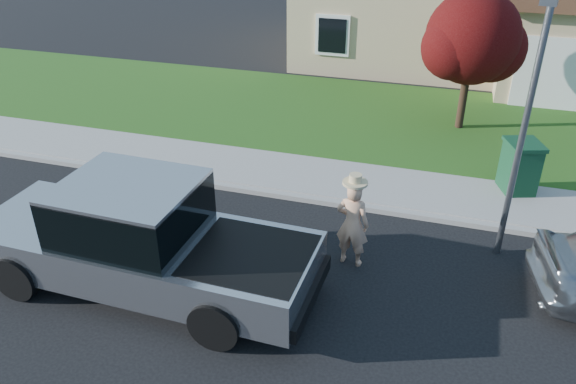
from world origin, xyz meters
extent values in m
plane|color=black|center=(0.00, 0.00, 0.00)|extent=(80.00, 80.00, 0.00)
cube|color=gray|center=(1.00, 2.90, 0.06)|extent=(40.00, 0.20, 0.12)
cube|color=gray|center=(1.00, 4.00, 0.07)|extent=(40.00, 2.00, 0.15)
cube|color=#234C15|center=(1.00, 8.50, 0.05)|extent=(40.00, 7.00, 0.10)
cube|color=black|center=(-2.20, 12.45, 1.60)|extent=(1.30, 0.10, 1.50)
cylinder|color=black|center=(-4.57, -1.97, 0.44)|extent=(0.88, 0.35, 0.88)
cylinder|color=black|center=(-4.52, 0.04, 0.44)|extent=(0.88, 0.35, 0.88)
cylinder|color=black|center=(-0.69, -2.06, 0.44)|extent=(0.88, 0.35, 0.88)
cylinder|color=black|center=(-0.64, -0.05, 0.44)|extent=(0.88, 0.35, 0.88)
cube|color=#AFB0B6|center=(-2.52, -1.01, 0.75)|extent=(6.28, 2.33, 0.79)
cube|color=black|center=(-2.69, -1.01, 1.59)|extent=(2.34, 2.09, 0.93)
cube|color=#AFB0B6|center=(-2.69, -1.01, 2.07)|extent=(2.34, 2.09, 0.09)
cube|color=black|center=(-0.45, -1.06, 1.13)|extent=(2.01, 1.90, 0.07)
cube|color=black|center=(-5.67, -0.94, 0.60)|extent=(0.18, 2.08, 0.44)
cube|color=black|center=(0.63, -1.08, 0.55)|extent=(0.18, 2.08, 0.27)
cube|color=black|center=(-3.54, 0.19, 1.48)|extent=(0.14, 0.24, 0.20)
imported|color=#DFA27A|center=(0.93, 0.80, 0.89)|extent=(0.69, 0.50, 1.78)
cylinder|color=#CFB784|center=(0.93, 0.80, 1.80)|extent=(0.47, 0.47, 0.05)
cylinder|color=#CFB784|center=(0.93, 0.80, 1.87)|extent=(0.24, 0.24, 0.17)
cylinder|color=black|center=(2.72, 8.45, 1.02)|extent=(0.23, 0.23, 1.83)
sphere|color=#430E0E|center=(2.72, 8.45, 2.79)|extent=(2.64, 2.64, 2.64)
sphere|color=#430E0E|center=(3.29, 8.79, 2.45)|extent=(1.95, 1.95, 1.95)
sphere|color=#430E0E|center=(2.26, 8.10, 2.56)|extent=(1.83, 1.83, 1.83)
cube|color=#0F3920|center=(4.16, 4.64, 0.72)|extent=(0.91, 0.98, 1.14)
cube|color=#0F3920|center=(4.16, 4.64, 1.34)|extent=(0.99, 1.06, 0.09)
cylinder|color=slate|center=(3.73, 2.00, 2.54)|extent=(0.12, 0.12, 5.09)
cube|color=slate|center=(3.62, 1.50, 5.01)|extent=(0.29, 0.23, 0.12)
camera|label=1|loc=(2.41, -8.23, 6.61)|focal=35.00mm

